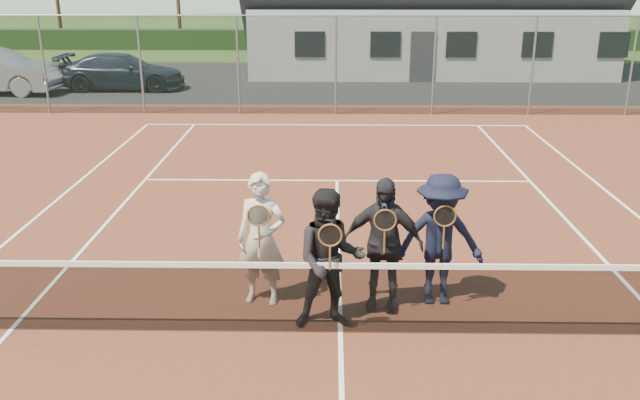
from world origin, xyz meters
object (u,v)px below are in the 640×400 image
Objects in this scene: player_b at (330,260)px; tennis_net at (341,295)px; player_d at (440,240)px; car_c at (122,72)px; player_c at (383,244)px; player_a at (262,239)px.

tennis_net is at bearing -55.92° from player_b.
player_d is (1.44, 0.67, -0.00)m from player_b.
car_c is 19.35m from player_c.
tennis_net is 0.98m from player_c.
player_b is at bearing 124.08° from tennis_net.
car_c is at bearing 116.21° from player_c.
player_a and player_c have the same top height.
player_c is at bearing 52.45° from tennis_net.
tennis_net is at bearing -39.13° from player_a.
car_c is 2.56× the size of player_c.
car_c is at bearing 118.42° from player_d.
car_c is 19.76m from tennis_net.
player_c is at bearing -4.81° from player_a.
player_b is at bearing -35.59° from player_a.
player_c is (8.55, -17.36, 0.25)m from car_c.
player_c is at bearing 37.12° from player_b.
player_d is at bearing -151.97° from car_c.
player_c is (0.68, 0.51, 0.00)m from player_b.
player_a is at bearing 175.19° from player_c.
player_a is (6.96, -17.23, 0.25)m from car_c.
car_c is 2.56× the size of player_a.
player_c is 1.00× the size of player_d.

